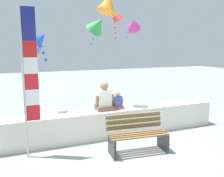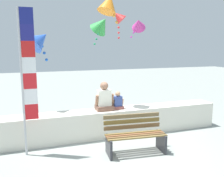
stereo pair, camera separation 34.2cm
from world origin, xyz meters
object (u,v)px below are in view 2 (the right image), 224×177
(park_bench, at_px, (135,136))
(kite_red, at_px, (118,17))
(kite_orange, at_px, (109,3))
(kite_blue, at_px, (40,40))
(kite_magenta, at_px, (138,24))
(person_adult, at_px, (104,99))
(kite_green, at_px, (101,25))
(flag_banner, at_px, (26,73))
(person_child, at_px, (118,102))

(park_bench, distance_m, kite_red, 4.53)
(park_bench, distance_m, kite_orange, 3.76)
(kite_blue, xyz_separation_m, kite_orange, (1.91, -0.21, 1.02))
(kite_red, height_order, kite_magenta, kite_magenta)
(person_adult, height_order, kite_orange, kite_orange)
(kite_magenta, bearing_deg, kite_green, -161.95)
(flag_banner, distance_m, kite_orange, 3.13)
(park_bench, relative_size, flag_banner, 0.44)
(kite_red, bearing_deg, person_child, -110.41)
(person_child, xyz_separation_m, kite_green, (0.35, 2.75, 2.36))
(park_bench, relative_size, kite_red, 1.43)
(park_bench, xyz_separation_m, kite_magenta, (2.19, 4.61, 3.03))
(person_child, relative_size, flag_banner, 0.15)
(kite_green, bearing_deg, park_bench, -95.39)
(person_child, distance_m, kite_magenta, 4.69)
(flag_banner, height_order, kite_green, kite_green)
(kite_green, bearing_deg, flag_banner, -129.28)
(park_bench, height_order, kite_orange, kite_orange)
(person_child, height_order, kite_green, kite_green)
(person_adult, height_order, kite_blue, kite_blue)
(person_adult, height_order, kite_green, kite_green)
(person_adult, height_order, kite_red, kite_red)
(park_bench, height_order, kite_green, kite_green)
(person_adult, bearing_deg, kite_blue, 155.27)
(flag_banner, xyz_separation_m, kite_magenta, (4.55, 3.94, 1.52))
(person_child, bearing_deg, park_bench, -91.48)
(kite_orange, bearing_deg, park_bench, -88.14)
(park_bench, distance_m, kite_green, 4.98)
(kite_green, distance_m, kite_orange, 2.30)
(kite_magenta, xyz_separation_m, kite_orange, (-2.24, -2.82, 0.27))
(kite_green, bearing_deg, person_child, -97.18)
(person_child, relative_size, kite_green, 0.42)
(person_adult, relative_size, kite_red, 0.77)
(kite_red, xyz_separation_m, kite_green, (-0.37, 0.82, -0.21))
(kite_green, xyz_separation_m, kite_magenta, (1.81, 0.59, 0.13))
(person_child, bearing_deg, kite_green, 82.82)
(flag_banner, bearing_deg, person_adult, 16.75)
(park_bench, distance_m, kite_blue, 3.62)
(kite_red, xyz_separation_m, kite_orange, (-0.81, -1.40, 0.18))
(park_bench, distance_m, person_adult, 1.48)
(flag_banner, xyz_separation_m, kite_green, (2.74, 3.35, 1.40))
(person_adult, bearing_deg, flag_banner, -163.25)
(kite_orange, bearing_deg, flag_banner, -153.93)
(person_child, xyz_separation_m, kite_orange, (-0.09, 0.53, 2.76))
(park_bench, bearing_deg, kite_magenta, 64.65)
(kite_red, relative_size, kite_magenta, 1.08)
(kite_magenta, distance_m, kite_orange, 3.61)
(kite_red, distance_m, kite_magenta, 2.01)
(kite_blue, height_order, kite_orange, kite_orange)
(person_child, bearing_deg, kite_red, 69.59)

